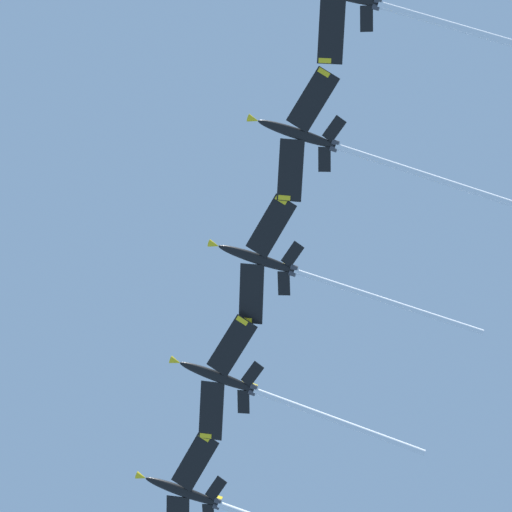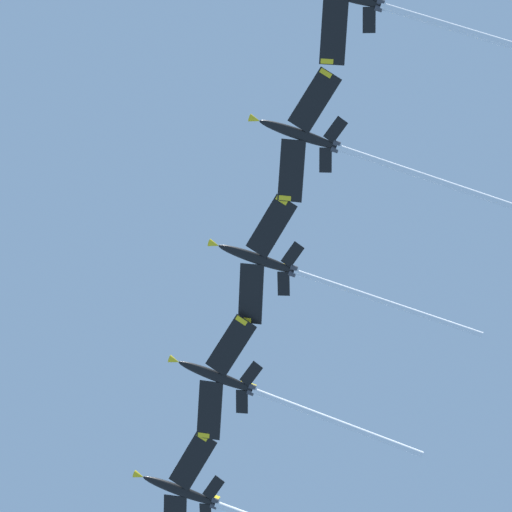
{
  "view_description": "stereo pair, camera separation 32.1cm",
  "coord_description": "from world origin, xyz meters",
  "px_view_note": "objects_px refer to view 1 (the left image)",
  "views": [
    {
      "loc": [
        -35.24,
        10.23,
        1.92
      ],
      "look_at": [
        -7.04,
        20.33,
        153.73
      ],
      "focal_mm": 74.13,
      "sensor_mm": 36.0,
      "label": 1
    },
    {
      "loc": [
        -35.35,
        10.54,
        1.92
      ],
      "look_at": [
        -7.04,
        20.33,
        153.73
      ],
      "focal_mm": 74.13,
      "sensor_mm": 36.0,
      "label": 2
    }
  ],
  "objects_px": {
    "jet_far_right": "(220,505)",
    "jet_centre": "(294,271)",
    "jet_inner_left": "(349,150)",
    "jet_far_left": "(382,6)",
    "jet_inner_right": "(256,391)"
  },
  "relations": [
    {
      "from": "jet_inner_right",
      "to": "jet_far_right",
      "type": "bearing_deg",
      "value": 36.4
    },
    {
      "from": "jet_inner_left",
      "to": "jet_inner_right",
      "type": "xyz_separation_m",
      "value": [
        29.11,
        24.55,
        -0.48
      ]
    },
    {
      "from": "jet_inner_right",
      "to": "jet_far_right",
      "type": "distance_m",
      "value": 18.94
    },
    {
      "from": "jet_far_left",
      "to": "jet_far_right",
      "type": "height_order",
      "value": "jet_far_right"
    },
    {
      "from": "jet_far_left",
      "to": "jet_inner_left",
      "type": "distance_m",
      "value": 20.55
    },
    {
      "from": "jet_centre",
      "to": "jet_inner_right",
      "type": "distance_m",
      "value": 18.88
    },
    {
      "from": "jet_centre",
      "to": "jet_inner_right",
      "type": "xyz_separation_m",
      "value": [
        15.06,
        11.32,
        -1.24
      ]
    },
    {
      "from": "jet_far_left",
      "to": "jet_inner_left",
      "type": "relative_size",
      "value": 0.86
    },
    {
      "from": "jet_far_left",
      "to": "jet_far_right",
      "type": "relative_size",
      "value": 0.99
    },
    {
      "from": "jet_centre",
      "to": "jet_inner_left",
      "type": "bearing_deg",
      "value": -136.72
    },
    {
      "from": "jet_centre",
      "to": "jet_far_right",
      "type": "distance_m",
      "value": 37.8
    },
    {
      "from": "jet_centre",
      "to": "jet_inner_right",
      "type": "bearing_deg",
      "value": 36.93
    },
    {
      "from": "jet_far_right",
      "to": "jet_centre",
      "type": "bearing_deg",
      "value": -143.34
    },
    {
      "from": "jet_inner_left",
      "to": "jet_far_right",
      "type": "distance_m",
      "value": 56.99
    },
    {
      "from": "jet_far_right",
      "to": "jet_far_left",
      "type": "bearing_deg",
      "value": -143.05
    }
  ]
}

